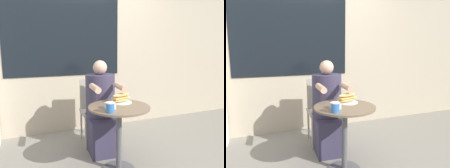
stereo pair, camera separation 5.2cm
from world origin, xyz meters
The scene contains 7 objects.
storefront_wall centered at (0.00, 1.39, 1.40)m, with size 8.00×0.09×2.80m.
cafe_table centered at (0.00, 0.00, 0.51)m, with size 0.63×0.63×0.71m.
diner_chair centered at (-0.01, 0.86, 0.52)m, with size 0.41×0.41×0.87m.
seated_diner centered at (-0.02, 0.51, 0.50)m, with size 0.40×0.67×1.15m.
sandwich_on_plate centered at (0.08, 0.13, 0.76)m, with size 0.24×0.24×0.11m.
drink_cup centered at (-0.17, -0.17, 0.76)m, with size 0.08×0.08×0.10m.
napkin_box centered at (-0.12, -0.05, 0.74)m, with size 0.10×0.10×0.06m.
Camera 1 is at (-0.88, -1.98, 1.30)m, focal length 35.00 mm.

